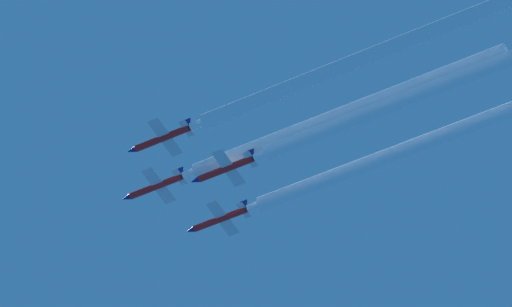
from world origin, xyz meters
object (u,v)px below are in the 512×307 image
(jet_left_wingman, at_px, (161,139))
(jet_slot, at_px, (224,169))
(jet_lead, at_px, (154,187))
(jet_right_wingman, at_px, (219,220))

(jet_left_wingman, height_order, jet_slot, jet_left_wingman)
(jet_lead, bearing_deg, jet_slot, -93.15)
(jet_lead, xyz_separation_m, jet_slot, (-0.83, -15.08, -3.68))
(jet_left_wingman, distance_m, jet_right_wingman, 22.09)
(jet_lead, bearing_deg, jet_right_wingman, -35.89)
(jet_left_wingman, height_order, jet_right_wingman, jet_left_wingman)
(jet_right_wingman, bearing_deg, jet_left_wingman, -179.71)
(jet_lead, height_order, jet_slot, jet_lead)
(jet_left_wingman, xyz_separation_m, jet_slot, (10.57, -7.23, -1.37))
(jet_right_wingman, distance_m, jet_slot, 13.71)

